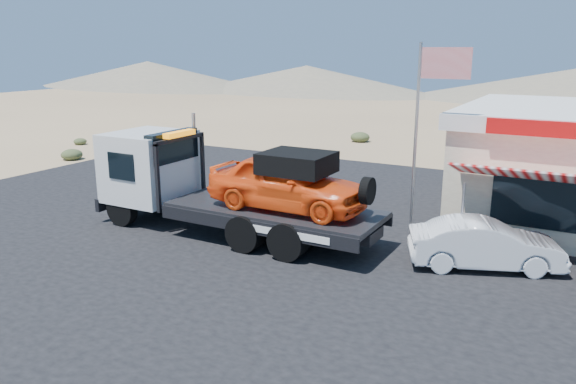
% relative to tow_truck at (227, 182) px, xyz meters
% --- Properties ---
extents(ground, '(120.00, 120.00, 0.00)m').
position_rel_tow_truck_xyz_m(ground, '(0.59, -1.95, -1.71)').
color(ground, '#907452').
rests_on(ground, ground).
extents(asphalt_lot, '(32.00, 24.00, 0.02)m').
position_rel_tow_truck_xyz_m(asphalt_lot, '(2.59, 1.05, -1.70)').
color(asphalt_lot, black).
rests_on(asphalt_lot, ground).
extents(tow_truck, '(9.52, 2.82, 3.18)m').
position_rel_tow_truck_xyz_m(tow_truck, '(0.00, 0.00, 0.00)').
color(tow_truck, black).
rests_on(tow_truck, asphalt_lot).
extents(white_sedan, '(4.27, 2.82, 1.33)m').
position_rel_tow_truck_xyz_m(white_sedan, '(7.84, 0.94, -1.03)').
color(white_sedan, silver).
rests_on(white_sedan, asphalt_lot).
extents(flagpole, '(1.55, 0.10, 6.00)m').
position_rel_tow_truck_xyz_m(flagpole, '(5.52, 2.55, 2.05)').
color(flagpole, '#99999E').
rests_on(flagpole, asphalt_lot).
extents(desert_scrub, '(25.51, 32.11, 0.71)m').
position_rel_tow_truck_xyz_m(desert_scrub, '(-12.61, 6.45, -1.40)').
color(desert_scrub, '#344324').
rests_on(desert_scrub, ground).
extents(distant_hills, '(126.00, 48.00, 4.20)m').
position_rel_tow_truck_xyz_m(distant_hills, '(-9.19, 53.19, 0.18)').
color(distant_hills, '#726B59').
rests_on(distant_hills, ground).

